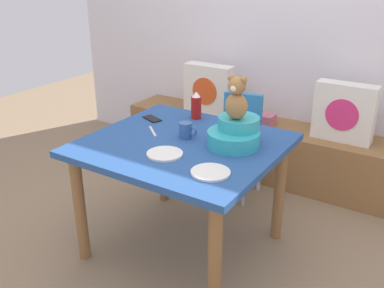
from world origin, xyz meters
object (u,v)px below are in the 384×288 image
object	(u,v)px
dining_table	(183,158)
teddy_bear	(237,99)
cell_phone	(152,119)
ketchup_bottle	(196,106)
book_stack	(262,118)
dinner_plate_far	(210,172)
coffee_mug	(186,130)
dinner_plate_near	(165,154)
highchair	(238,132)
pillow_floral_left	(209,89)
infant_seat_teal	(235,134)
pillow_floral_right	(344,112)

from	to	relation	value
dining_table	teddy_bear	xyz separation A→B (m)	(0.28, 0.12, 0.38)
teddy_bear	cell_phone	world-z (taller)	teddy_bear
teddy_bear	ketchup_bottle	bearing A→B (deg)	147.49
dining_table	ketchup_bottle	world-z (taller)	ketchup_bottle
book_stack	cell_phone	size ratio (longest dim) A/B	1.39
teddy_bear	dinner_plate_far	bearing A→B (deg)	-80.66
coffee_mug	dinner_plate_near	distance (m)	0.28
dining_table	dinner_plate_far	size ratio (longest dim) A/B	5.55
highchair	pillow_floral_left	bearing A→B (deg)	140.57
dining_table	infant_seat_teal	distance (m)	0.35
infant_seat_teal	cell_phone	xyz separation A→B (m)	(-0.67, 0.10, -0.07)
pillow_floral_right	highchair	world-z (taller)	pillow_floral_right
dinner_plate_far	ketchup_bottle	bearing A→B (deg)	126.88
highchair	ketchup_bottle	bearing A→B (deg)	-104.06
book_stack	cell_phone	bearing A→B (deg)	-108.89
dinner_plate_far	coffee_mug	bearing A→B (deg)	137.56
teddy_bear	pillow_floral_left	bearing A→B (deg)	126.48
cell_phone	dinner_plate_far	bearing A→B (deg)	-101.26
dinner_plate_far	cell_phone	xyz separation A→B (m)	(-0.73, 0.48, -0.00)
pillow_floral_right	dinner_plate_near	size ratio (longest dim) A/B	2.20
pillow_floral_right	cell_phone	distance (m)	1.45
pillow_floral_left	dining_table	distance (m)	1.36
dining_table	infant_seat_teal	size ratio (longest dim) A/B	3.36
book_stack	infant_seat_teal	size ratio (longest dim) A/B	0.61
pillow_floral_left	dinner_plate_far	distance (m)	1.76
dinner_plate_near	cell_phone	size ratio (longest dim) A/B	1.39
highchair	book_stack	bearing A→B (deg)	88.44
dining_table	highchair	size ratio (longest dim) A/B	1.40
pillow_floral_right	highchair	bearing A→B (deg)	-148.16
dining_table	dinner_plate_near	distance (m)	0.24
ketchup_bottle	pillow_floral_left	bearing A→B (deg)	115.14
dinner_plate_far	cell_phone	distance (m)	0.88
pillow_floral_right	dining_table	world-z (taller)	pillow_floral_right
book_stack	infant_seat_teal	world-z (taller)	infant_seat_teal
dining_table	ketchup_bottle	bearing A→B (deg)	111.32
highchair	ketchup_bottle	distance (m)	0.54
highchair	infant_seat_teal	world-z (taller)	infant_seat_teal
pillow_floral_left	pillow_floral_right	size ratio (longest dim) A/B	1.00
pillow_floral_right	coffee_mug	size ratio (longest dim) A/B	3.67
pillow_floral_left	infant_seat_teal	distance (m)	1.40
cell_phone	dinner_plate_near	bearing A→B (deg)	-113.81
pillow_floral_left	cell_phone	world-z (taller)	pillow_floral_left
dining_table	coffee_mug	xyz separation A→B (m)	(-0.02, 0.06, 0.15)
dinner_plate_near	teddy_bear	bearing A→B (deg)	51.40
dinner_plate_far	cell_phone	bearing A→B (deg)	146.62
highchair	coffee_mug	bearing A→B (deg)	-88.09
teddy_bear	ketchup_bottle	size ratio (longest dim) A/B	1.35
pillow_floral_right	cell_phone	bearing A→B (deg)	-134.73
ketchup_bottle	dinner_plate_near	bearing A→B (deg)	-74.00
pillow_floral_left	dinner_plate_far	bearing A→B (deg)	-59.36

